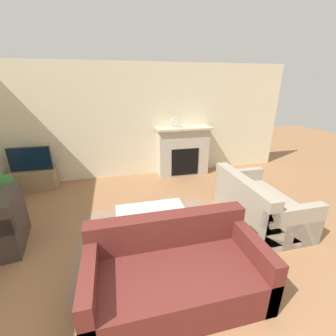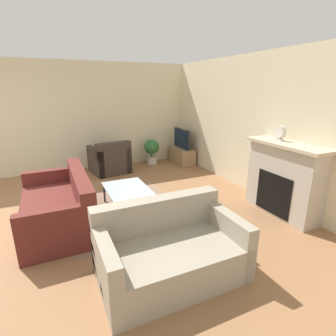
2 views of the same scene
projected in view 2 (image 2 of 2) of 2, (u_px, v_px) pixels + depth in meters
name	position (u px, v px, depth m)	size (l,w,h in m)	color
wall_back	(242.00, 124.00, 5.45)	(8.34, 0.06, 2.70)	beige
wall_left	(100.00, 116.00, 6.82)	(0.06, 7.78, 2.70)	beige
area_rug	(125.00, 210.00, 4.62)	(2.27, 1.91, 0.00)	#896B56
fireplace	(284.00, 178.00, 4.34)	(1.39, 0.47, 1.23)	#BCB2A3
tv_stand	(182.00, 155.00, 7.45)	(0.91, 0.42, 0.43)	#997A56
tv	(182.00, 139.00, 7.31)	(0.85, 0.06, 0.53)	#232328
couch_sectional	(60.00, 208.00, 4.06)	(1.88, 0.96, 0.82)	#5B231E
couch_loveseat	(169.00, 252.00, 2.97)	(0.96, 1.59, 0.82)	#9E937F
armchair_by_window	(110.00, 161.00, 6.59)	(0.99, 0.97, 0.82)	#3D332D
coffee_table	(128.00, 191.00, 4.54)	(1.07, 0.71, 0.38)	#333338
potted_plant	(152.00, 150.00, 7.30)	(0.41, 0.41, 0.69)	beige
mantel_clock	(280.00, 133.00, 4.31)	(0.22, 0.07, 0.25)	beige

